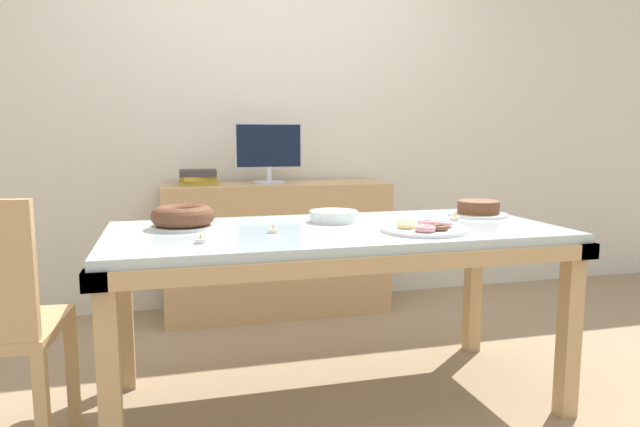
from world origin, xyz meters
TOP-DOWN VIEW (x-y plane):
  - ground_plane at (0.00, 0.00)m, footprint 12.00×12.00m
  - wall_back at (0.00, 1.60)m, footprint 8.00×0.10m
  - dining_table at (0.00, 0.00)m, footprint 1.86×0.87m
  - sideboard at (0.00, 1.30)m, footprint 1.41×0.44m
  - computer_monitor at (-0.04, 1.30)m, footprint 0.42×0.20m
  - book_stack at (-0.48, 1.30)m, footprint 0.23×0.19m
  - cake_chocolate_round at (0.75, 0.15)m, footprint 0.27×0.27m
  - cake_golden_bundt at (-0.61, 0.15)m, footprint 0.26×0.26m
  - pastry_platter at (0.31, -0.19)m, footprint 0.34×0.34m
  - plate_stack at (0.04, 0.15)m, footprint 0.21×0.21m
  - tealight_centre at (-0.27, -0.07)m, footprint 0.04×0.04m
  - tealight_right_edge at (0.57, 0.04)m, footprint 0.04×0.04m
  - tealight_near_front at (0.19, 0.33)m, footprint 0.04×0.04m
  - tealight_left_edge at (-0.56, -0.21)m, footprint 0.04×0.04m

SIDE VIEW (x-z plane):
  - ground_plane at x=0.00m, z-range 0.00..0.00m
  - sideboard at x=0.00m, z-range 0.00..0.83m
  - dining_table at x=0.00m, z-range 0.29..1.05m
  - tealight_centre at x=-0.27m, z-range 0.75..0.78m
  - tealight_right_edge at x=0.57m, z-range 0.75..0.78m
  - tealight_near_front at x=0.19m, z-range 0.75..0.78m
  - tealight_left_edge at x=-0.56m, z-range 0.75..0.78m
  - pastry_platter at x=0.31m, z-range 0.75..0.79m
  - plate_stack at x=0.04m, z-range 0.75..0.80m
  - cake_chocolate_round at x=0.75m, z-range 0.75..0.82m
  - cake_golden_bundt at x=-0.61m, z-range 0.75..0.85m
  - book_stack at x=-0.48m, z-range 0.83..0.93m
  - computer_monitor at x=-0.04m, z-range 0.83..1.21m
  - wall_back at x=0.00m, z-range 0.00..2.60m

